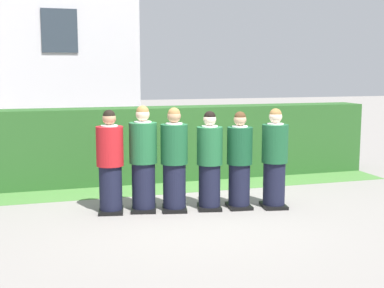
% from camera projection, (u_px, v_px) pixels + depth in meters
% --- Properties ---
extents(ground_plane, '(60.00, 60.00, 0.00)m').
position_uv_depth(ground_plane, '(192.00, 209.00, 8.19)').
color(ground_plane, gray).
extents(student_in_red_blazer, '(0.44, 0.52, 1.60)m').
position_uv_depth(student_in_red_blazer, '(110.00, 164.00, 7.91)').
color(student_in_red_blazer, black).
rests_on(student_in_red_blazer, ground).
extents(student_front_row_1, '(0.48, 0.56, 1.66)m').
position_uv_depth(student_front_row_1, '(143.00, 161.00, 8.01)').
color(student_front_row_1, black).
rests_on(student_front_row_1, ground).
extents(student_front_row_2, '(0.46, 0.53, 1.63)m').
position_uv_depth(student_front_row_2, '(174.00, 162.00, 8.03)').
color(student_front_row_2, black).
rests_on(student_front_row_2, ground).
extents(student_front_row_3, '(0.45, 0.51, 1.56)m').
position_uv_depth(student_front_row_3, '(210.00, 163.00, 8.12)').
color(student_front_row_3, black).
rests_on(student_front_row_3, ground).
extents(student_front_row_4, '(0.40, 0.51, 1.55)m').
position_uv_depth(student_front_row_4, '(239.00, 162.00, 8.19)').
color(student_front_row_4, black).
rests_on(student_front_row_4, ground).
extents(student_front_row_5, '(0.44, 0.54, 1.60)m').
position_uv_depth(student_front_row_5, '(275.00, 161.00, 8.22)').
color(student_front_row_5, black).
rests_on(student_front_row_5, ground).
extents(hedge, '(8.86, 0.70, 1.47)m').
position_uv_depth(hedge, '(159.00, 144.00, 10.29)').
color(hedge, '#285623').
rests_on(hedge, ground).
extents(lawn_strip, '(8.86, 0.90, 0.01)m').
position_uv_depth(lawn_strip, '(169.00, 188.00, 9.64)').
color(lawn_strip, '#477A38').
rests_on(lawn_strip, ground).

